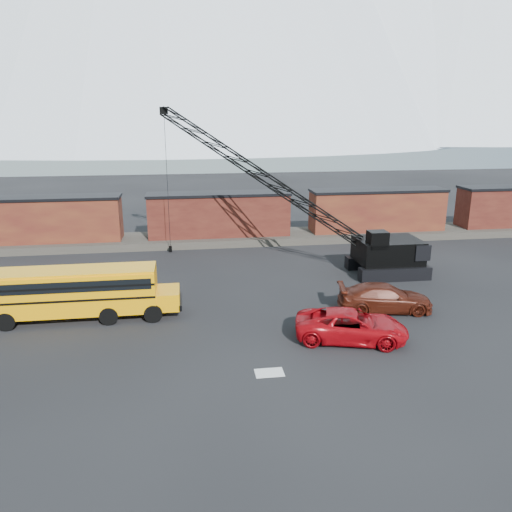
{
  "coord_description": "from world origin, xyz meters",
  "views": [
    {
      "loc": [
        -3.27,
        -25.46,
        12.19
      ],
      "look_at": [
        1.32,
        6.2,
        3.0
      ],
      "focal_mm": 35.0,
      "sensor_mm": 36.0,
      "label": 1
    }
  ],
  "objects": [
    {
      "name": "boxcar_mid",
      "position": [
        0.0,
        22.0,
        2.76
      ],
      "size": [
        13.7,
        3.1,
        4.17
      ],
      "color": "#552218",
      "rests_on": "gravel_berm"
    },
    {
      "name": "snow_patch",
      "position": [
        0.5,
        -4.0,
        0.01
      ],
      "size": [
        1.4,
        0.9,
        0.02
      ],
      "primitive_type": "cube",
      "color": "silver",
      "rests_on": "ground"
    },
    {
      "name": "school_bus",
      "position": [
        -9.86,
        4.22,
        1.79
      ],
      "size": [
        11.65,
        2.65,
        3.19
      ],
      "color": "orange",
      "rests_on": "ground"
    },
    {
      "name": "boxcar_west_near",
      "position": [
        -16.0,
        22.0,
        2.76
      ],
      "size": [
        13.7,
        3.1,
        4.17
      ],
      "color": "#451413",
      "rests_on": "gravel_berm"
    },
    {
      "name": "crawler_crane",
      "position": [
        2.98,
        14.47,
        7.32
      ],
      "size": [
        20.2,
        11.32,
        12.89
      ],
      "color": "black",
      "rests_on": "ground"
    },
    {
      "name": "maroon_suv",
      "position": [
        9.14,
        2.85,
        0.86
      ],
      "size": [
        6.25,
        3.36,
        1.72
      ],
      "primitive_type": "imported",
      "rotation": [
        0.0,
        0.0,
        1.41
      ],
      "color": "#42150B",
      "rests_on": "ground"
    },
    {
      "name": "ground",
      "position": [
        0.0,
        0.0,
        0.0
      ],
      "size": [
        160.0,
        160.0,
        0.0
      ],
      "primitive_type": "plane",
      "color": "black",
      "rests_on": "ground"
    },
    {
      "name": "red_pickup",
      "position": [
        5.62,
        -1.02,
        0.86
      ],
      "size": [
        6.72,
        4.39,
        1.72
      ],
      "primitive_type": "imported",
      "rotation": [
        0.0,
        0.0,
        1.3
      ],
      "color": "#A4070F",
      "rests_on": "ground"
    },
    {
      "name": "boxcar_east_near",
      "position": [
        16.0,
        22.0,
        2.76
      ],
      "size": [
        13.7,
        3.1,
        4.17
      ],
      "color": "#451413",
      "rests_on": "gravel_berm"
    },
    {
      "name": "gravel_berm",
      "position": [
        0.0,
        22.0,
        0.35
      ],
      "size": [
        120.0,
        5.0,
        0.7
      ],
      "primitive_type": "cube",
      "color": "#49443C",
      "rests_on": "ground"
    }
  ]
}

